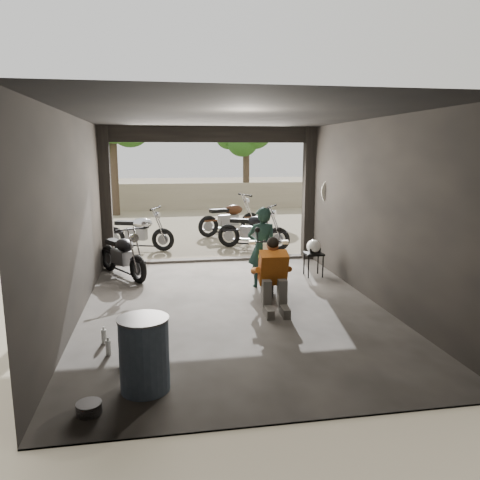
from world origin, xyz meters
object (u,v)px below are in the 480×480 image
object	(u,v)px
main_bike	(265,263)
left_bike	(122,251)
stool	(314,256)
sign_post	(335,207)
mechanic	(275,278)
helmet	(314,246)
outside_bike_b	(230,215)
outside_bike_c	(253,227)
oil_drum	(144,355)
outside_bike_a	(138,229)
rider	(262,248)

from	to	relation	value
main_bike	left_bike	distance (m)	3.13
main_bike	stool	xyz separation A→B (m)	(1.23, 0.79, -0.09)
left_bike	stool	size ratio (longest dim) A/B	3.17
left_bike	sign_post	size ratio (longest dim) A/B	0.79
mechanic	helmet	distance (m)	2.44
left_bike	outside_bike_b	size ratio (longest dim) A/B	0.87
outside_bike_b	mechanic	world-z (taller)	outside_bike_b
stool	outside_bike_b	bearing A→B (deg)	100.92
outside_bike_c	helmet	world-z (taller)	outside_bike_c
mechanic	sign_post	distance (m)	3.67
main_bike	outside_bike_c	xyz separation A→B (m)	(0.53, 3.84, 0.07)
outside_bike_c	oil_drum	size ratio (longest dim) A/B	2.11
left_bike	outside_bike_a	size ratio (longest dim) A/B	0.95
left_bike	outside_bike_a	bearing A→B (deg)	54.25
rider	mechanic	bearing A→B (deg)	82.81
oil_drum	outside_bike_a	bearing A→B (deg)	92.91
main_bike	left_bike	xyz separation A→B (m)	(-2.77, 1.46, 0.02)
rider	mechanic	size ratio (longest dim) A/B	1.33
main_bike	oil_drum	xyz separation A→B (m)	(-2.17, -3.55, -0.11)
rider	mechanic	xyz separation A→B (m)	(-0.11, -1.48, -0.20)
oil_drum	mechanic	bearing A→B (deg)	48.11
rider	outside_bike_b	bearing A→B (deg)	-95.17
main_bike	helmet	xyz separation A→B (m)	(1.21, 0.75, 0.13)
outside_bike_a	outside_bike_b	world-z (taller)	outside_bike_b
helmet	oil_drum	world-z (taller)	oil_drum
sign_post	main_bike	bearing A→B (deg)	-149.78
left_bike	outside_bike_c	xyz separation A→B (m)	(3.30, 2.38, 0.05)
outside_bike_a	outside_bike_c	size ratio (longest dim) A/B	0.97
outside_bike_b	rider	distance (m)	5.85
outside_bike_b	main_bike	bearing A→B (deg)	158.75
rider	sign_post	world-z (taller)	sign_post
oil_drum	left_bike	bearing A→B (deg)	96.86
helmet	rider	bearing A→B (deg)	-143.86
left_bike	mechanic	world-z (taller)	mechanic
stool	oil_drum	bearing A→B (deg)	-128.10
left_bike	oil_drum	distance (m)	5.04
mechanic	oil_drum	bearing A→B (deg)	-129.24
stool	oil_drum	distance (m)	5.51
oil_drum	helmet	bearing A→B (deg)	51.78
stool	helmet	distance (m)	0.22
rider	outside_bike_a	bearing A→B (deg)	-60.29
left_bike	rider	size ratio (longest dim) A/B	1.04
main_bike	stool	distance (m)	1.46
left_bike	sign_post	xyz separation A→B (m)	(4.76, 0.15, 0.82)
main_bike	oil_drum	distance (m)	4.16
outside_bike_a	oil_drum	xyz separation A→B (m)	(0.39, -7.73, -0.16)
rider	mechanic	distance (m)	1.50
rider	outside_bike_c	bearing A→B (deg)	-101.43
main_bike	outside_bike_b	distance (m)	6.05
left_bike	stool	distance (m)	4.06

